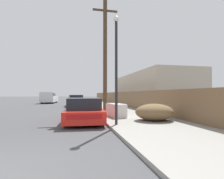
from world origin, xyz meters
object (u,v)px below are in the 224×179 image
discarded_fridge (116,110)px  brush_pile (154,112)px  pickup_truck (49,98)px  car_parked_mid (75,101)px  parked_sports_car_red (84,111)px  utility_pole (105,54)px  street_lamp (116,61)px

discarded_fridge → brush_pile: (1.55, -1.97, 0.04)m
pickup_truck → car_parked_mid: bearing=118.9°
parked_sports_car_red → utility_pole: (1.63, 2.90, 3.76)m
parked_sports_car_red → car_parked_mid: car_parked_mid is taller
parked_sports_car_red → street_lamp: street_lamp is taller
parked_sports_car_red → utility_pole: bearing=64.1°
discarded_fridge → brush_pile: bearing=-59.0°
discarded_fridge → parked_sports_car_red: 2.17m
parked_sports_car_red → pickup_truck: 20.91m
discarded_fridge → utility_pole: size_ratio=0.22×
discarded_fridge → brush_pile: 2.51m
pickup_truck → utility_pole: bearing=112.2°
parked_sports_car_red → street_lamp: bearing=-51.0°
street_lamp → brush_pile: size_ratio=2.47×
pickup_truck → brush_pile: pickup_truck is taller
parked_sports_car_red → car_parked_mid: bearing=95.1°
parked_sports_car_red → brush_pile: 3.65m
car_parked_mid → pickup_truck: (-4.12, 8.47, 0.25)m
pickup_truck → street_lamp: bearing=107.5°
pickup_truck → parked_sports_car_red: bearing=105.4°
discarded_fridge → pickup_truck: pickup_truck is taller
car_parked_mid → brush_pile: car_parked_mid is taller
pickup_truck → utility_pole: 18.87m
parked_sports_car_red → street_lamp: (1.29, -1.81, 2.35)m
discarded_fridge → utility_pole: utility_pole is taller
car_parked_mid → street_lamp: size_ratio=0.98×
brush_pile → street_lamp: bearing=-160.7°
parked_sports_car_red → pickup_truck: pickup_truck is taller
parked_sports_car_red → utility_pole: utility_pole is taller
car_parked_mid → street_lamp: 14.04m
car_parked_mid → discarded_fridge: bearing=-82.5°
car_parked_mid → street_lamp: street_lamp is taller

